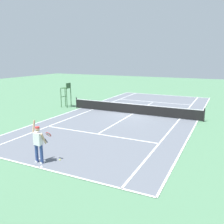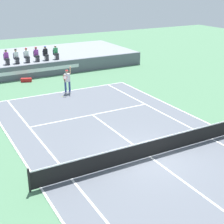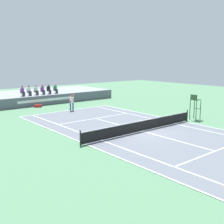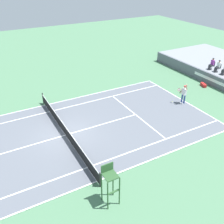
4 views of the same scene
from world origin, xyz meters
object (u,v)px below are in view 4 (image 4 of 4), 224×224
at_px(spectator_seated_0, 212,64).
at_px(spectator_seated_1, 218,66).
at_px(tennis_player, 184,94).
at_px(umpire_chair, 110,180).
at_px(equipment_bag, 203,85).
at_px(tennis_ball, 172,102).

relative_size(spectator_seated_0, spectator_seated_1, 1.00).
bearing_deg(tennis_player, umpire_chair, -59.36).
height_order(spectator_seated_0, spectator_seated_1, same).
distance_m(spectator_seated_1, umpire_chair, 20.09).
bearing_deg(spectator_seated_1, equipment_bag, -84.66).
xyz_separation_m(spectator_seated_1, tennis_player, (2.07, -6.61, -0.85)).
height_order(spectator_seated_0, equipment_bag, spectator_seated_0).
xyz_separation_m(spectator_seated_0, umpire_chair, (9.68, -18.04, -0.29)).
distance_m(spectator_seated_1, tennis_player, 6.98).
bearing_deg(tennis_ball, tennis_player, 42.20).
height_order(spectator_seated_1, tennis_player, spectator_seated_1).
bearing_deg(spectator_seated_0, umpire_chair, -61.77).
distance_m(spectator_seated_0, umpire_chair, 20.47).
xyz_separation_m(spectator_seated_0, tennis_player, (2.92, -6.61, -0.85)).
bearing_deg(umpire_chair, spectator_seated_1, 116.10).
relative_size(tennis_ball, equipment_bag, 0.07).
distance_m(umpire_chair, equipment_bag, 18.33).
bearing_deg(tennis_player, tennis_ball, -137.80).
relative_size(spectator_seated_1, tennis_ball, 18.60).
bearing_deg(equipment_bag, tennis_ball, -77.32).
bearing_deg(spectator_seated_1, tennis_player, -72.61).
bearing_deg(spectator_seated_1, umpire_chair, -63.90).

